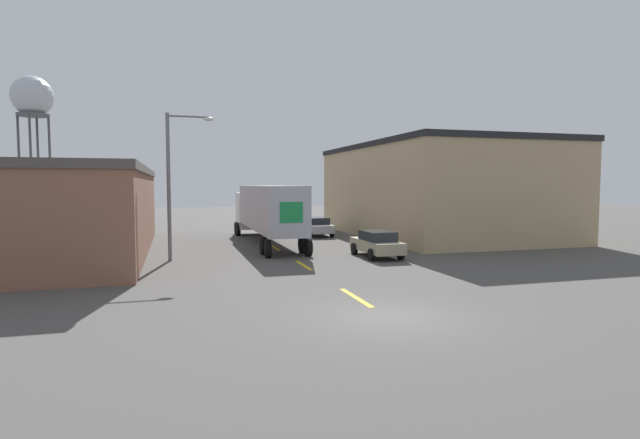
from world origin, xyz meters
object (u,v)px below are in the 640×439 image
parked_car_right_mid (377,243)px  parked_car_right_far (317,226)px  street_lamp (174,175)px  water_tower (32,99)px  semi_truck (266,209)px

parked_car_right_mid → parked_car_right_far: same height
street_lamp → parked_car_right_mid: bearing=-9.7°
parked_car_right_mid → street_lamp: street_lamp is taller
parked_car_right_far → water_tower: bearing=132.9°
semi_truck → parked_car_right_far: 6.52m
parked_car_right_mid → street_lamp: 11.67m
parked_car_right_mid → water_tower: (-26.74, 41.05, 13.38)m
semi_truck → street_lamp: size_ratio=1.99×
parked_car_right_mid → street_lamp: (-10.88, 1.86, 3.78)m
semi_truck → water_tower: water_tower is taller
water_tower → street_lamp: size_ratio=2.15×
water_tower → semi_truck: bearing=-56.3°
semi_truck → parked_car_right_far: bearing=39.8°
semi_truck → parked_car_right_far: semi_truck is taller
semi_truck → water_tower: size_ratio=0.92×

